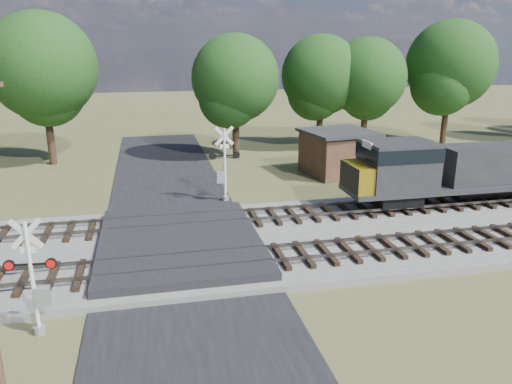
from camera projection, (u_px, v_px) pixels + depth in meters
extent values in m
plane|color=#4C542D|center=(181.00, 254.00, 21.94)|extent=(160.00, 160.00, 0.00)
cube|color=gray|center=(385.00, 230.00, 24.43)|extent=(140.00, 10.00, 0.30)
cube|color=black|center=(181.00, 253.00, 21.93)|extent=(7.00, 60.00, 0.08)
cube|color=#262628|center=(180.00, 243.00, 22.32)|extent=(7.00, 9.00, 0.62)
cube|color=black|center=(234.00, 260.00, 20.37)|extent=(44.00, 2.60, 0.18)
cube|color=#544D48|center=(421.00, 247.00, 21.31)|extent=(140.00, 0.08, 0.15)
cube|color=#544D48|center=(404.00, 235.00, 22.65)|extent=(140.00, 0.08, 0.15)
cube|color=black|center=(216.00, 220.00, 25.05)|extent=(44.00, 2.60, 0.18)
cube|color=#544D48|center=(370.00, 210.00, 25.99)|extent=(140.00, 0.08, 0.15)
cube|color=#544D48|center=(359.00, 202.00, 27.33)|extent=(140.00, 0.08, 0.15)
cylinder|color=silver|center=(32.00, 280.00, 15.38)|extent=(0.13, 0.13, 3.79)
cylinder|color=#939699|center=(39.00, 330.00, 15.88)|extent=(0.34, 0.34, 0.28)
cube|color=silver|center=(26.00, 234.00, 14.95)|extent=(0.99, 0.13, 0.99)
cube|color=silver|center=(26.00, 234.00, 14.95)|extent=(0.99, 0.13, 0.99)
cube|color=silver|center=(28.00, 250.00, 15.10)|extent=(0.47, 0.07, 0.21)
cube|color=black|center=(30.00, 264.00, 15.23)|extent=(1.52, 0.20, 0.06)
cylinder|color=red|center=(9.00, 265.00, 15.16)|extent=(0.35, 0.13, 0.34)
cylinder|color=red|center=(51.00, 263.00, 15.30)|extent=(0.35, 0.13, 0.34)
cube|color=#939699|center=(43.00, 296.00, 15.57)|extent=(0.45, 0.32, 0.62)
cylinder|color=silver|center=(225.00, 166.00, 28.71)|extent=(0.15, 0.15, 4.32)
cylinder|color=#939699|center=(225.00, 199.00, 29.27)|extent=(0.39, 0.39, 0.32)
cube|color=silver|center=(224.00, 136.00, 28.21)|extent=(1.13, 0.12, 1.13)
cube|color=silver|center=(224.00, 136.00, 28.21)|extent=(1.13, 0.12, 1.13)
cube|color=silver|center=(224.00, 146.00, 28.38)|extent=(0.54, 0.07, 0.24)
cube|color=black|center=(225.00, 156.00, 28.54)|extent=(1.73, 0.18, 0.06)
cylinder|color=red|center=(237.00, 155.00, 28.73)|extent=(0.40, 0.13, 0.39)
cylinder|color=red|center=(213.00, 156.00, 28.35)|extent=(0.40, 0.13, 0.39)
cube|color=#939699|center=(220.00, 177.00, 28.82)|extent=(0.51, 0.36, 0.70)
cube|color=#44261D|center=(338.00, 154.00, 35.15)|extent=(4.74, 4.74, 2.90)
cube|color=#2B2B2D|center=(339.00, 132.00, 34.71)|extent=(5.22, 5.22, 0.21)
cylinder|color=black|center=(49.00, 128.00, 37.65)|extent=(0.56, 0.56, 5.65)
sphere|color=#173410|center=(42.00, 66.00, 36.37)|extent=(7.91, 7.91, 7.91)
cylinder|color=black|center=(236.00, 128.00, 39.80)|extent=(0.56, 0.56, 4.88)
sphere|color=#173410|center=(235.00, 78.00, 38.69)|extent=(6.83, 6.83, 6.83)
cylinder|color=black|center=(320.00, 121.00, 43.67)|extent=(0.56, 0.56, 4.88)
sphere|color=#173410|center=(321.00, 75.00, 42.56)|extent=(6.83, 6.83, 6.83)
cylinder|color=black|center=(364.00, 122.00, 43.57)|extent=(0.56, 0.56, 4.77)
sphere|color=#173410|center=(367.00, 77.00, 42.49)|extent=(6.68, 6.68, 6.68)
cylinder|color=black|center=(445.00, 115.00, 45.03)|extent=(0.56, 0.56, 5.52)
sphere|color=#173410|center=(451.00, 64.00, 43.77)|extent=(7.72, 7.72, 7.72)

